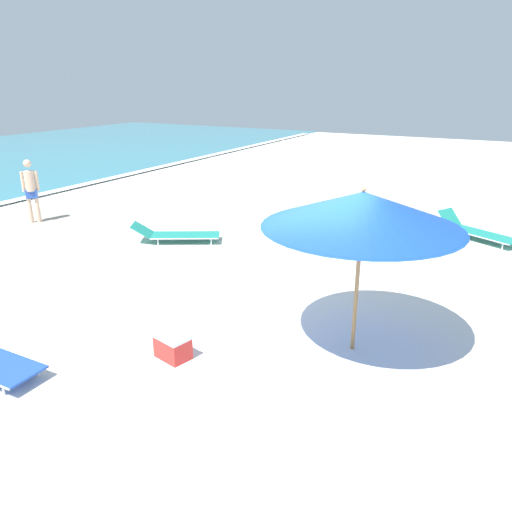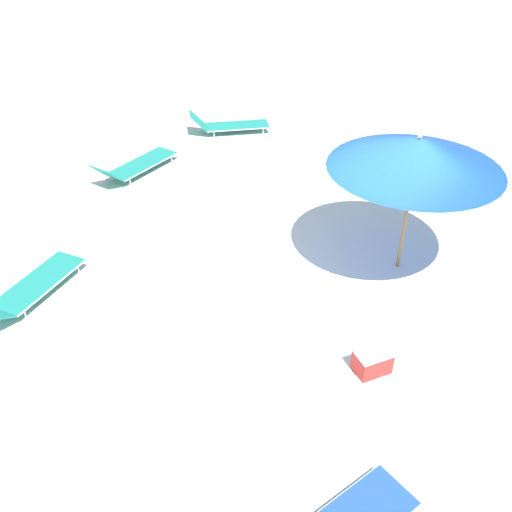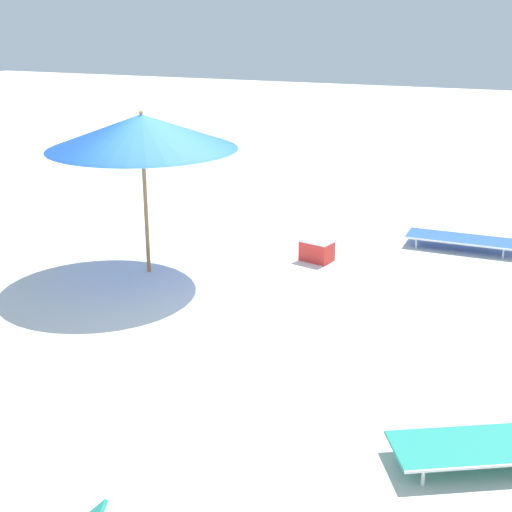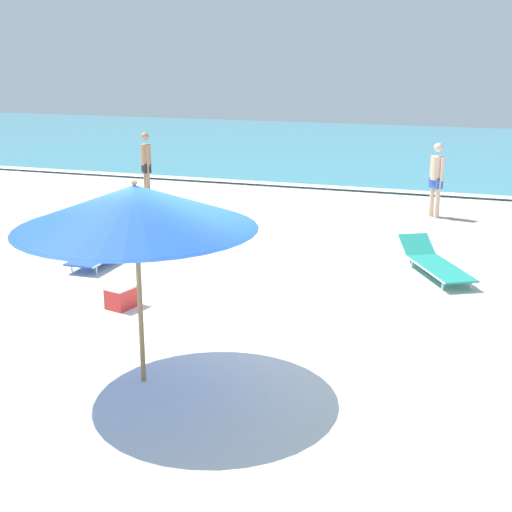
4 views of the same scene
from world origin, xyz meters
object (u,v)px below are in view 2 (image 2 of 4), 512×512
object	(u,v)px
beach_umbrella	(417,154)
sun_lounger_beside_umbrella	(136,165)
sun_lounger_near_water_right	(229,125)
cooler_box	(372,361)
sun_lounger_near_water_left	(29,288)

from	to	relation	value
beach_umbrella	sun_lounger_beside_umbrella	bearing A→B (deg)	18.75
sun_lounger_near_water_right	cooler_box	distance (m)	8.86
beach_umbrella	sun_lounger_near_water_right	size ratio (longest dim) A/B	1.33
sun_lounger_near_water_right	cooler_box	world-z (taller)	sun_lounger_near_water_right
beach_umbrella	cooler_box	xyz separation A→B (m)	(-1.49, 2.21, -1.95)
sun_lounger_beside_umbrella	sun_lounger_near_water_left	bearing A→B (deg)	112.24
cooler_box	sun_lounger_beside_umbrella	bearing A→B (deg)	102.17
sun_lounger_beside_umbrella	sun_lounger_near_water_left	size ratio (longest dim) A/B	1.05
sun_lounger_beside_umbrella	beach_umbrella	bearing A→B (deg)	179.40
beach_umbrella	sun_lounger_near_water_right	xyz separation A→B (m)	(6.76, -1.02, -1.92)
beach_umbrella	sun_lounger_beside_umbrella	xyz separation A→B (m)	(6.02, 2.04, -1.93)
sun_lounger_near_water_left	cooler_box	size ratio (longest dim) A/B	3.80
beach_umbrella	cooler_box	distance (m)	3.30
beach_umbrella	sun_lounger_near_water_left	size ratio (longest dim) A/B	1.29
beach_umbrella	sun_lounger_near_water_left	world-z (taller)	beach_umbrella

